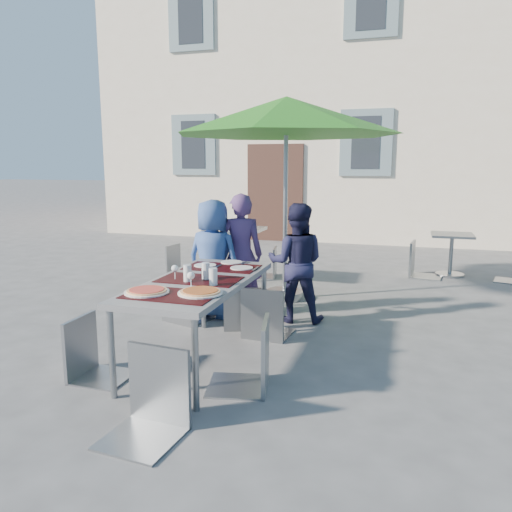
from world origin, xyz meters
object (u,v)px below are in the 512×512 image
(child_1, at_px, (241,255))
(bg_chair_l_1, at_px, (421,238))
(bg_chair_r_0, at_px, (269,245))
(chair_3, at_px, (89,311))
(chair_5, at_px, (148,341))
(pizza_near_right, at_px, (200,292))
(chair_2, at_px, (266,281))
(chair_4, at_px, (251,312))
(cafe_table_0, at_px, (235,244))
(bg_chair_l_0, at_px, (177,242))
(patio_umbrella, at_px, (286,117))
(dining_table, at_px, (199,286))
(pizza_near_left, at_px, (147,291))
(child_2, at_px, (296,263))
(cafe_table_1, at_px, (451,249))
(chair_1, at_px, (242,281))
(child_0, at_px, (213,259))
(chair_0, at_px, (182,271))

(child_1, xyz_separation_m, bg_chair_l_1, (2.03, 2.74, -0.09))
(bg_chair_r_0, bearing_deg, chair_3, -95.35)
(chair_3, xyz_separation_m, chair_5, (0.89, -0.63, 0.06))
(pizza_near_right, distance_m, chair_2, 1.24)
(chair_2, bearing_deg, bg_chair_l_1, 66.11)
(child_1, distance_m, bg_chair_l_1, 3.41)
(chair_4, distance_m, chair_5, 0.93)
(cafe_table_0, bearing_deg, bg_chair_r_0, 55.22)
(chair_4, distance_m, bg_chair_r_0, 3.98)
(bg_chair_l_0, bearing_deg, cafe_table_0, -19.65)
(bg_chair_l_1, bearing_deg, bg_chair_l_0, -167.36)
(patio_umbrella, bearing_deg, bg_chair_l_0, 152.73)
(dining_table, relative_size, pizza_near_left, 5.26)
(child_1, relative_size, chair_5, 1.35)
(child_2, bearing_deg, cafe_table_0, -58.69)
(bg_chair_l_0, xyz_separation_m, bg_chair_r_0, (1.52, 0.12, 0.01))
(pizza_near_right, distance_m, cafe_table_1, 5.34)
(chair_3, height_order, bg_chair_r_0, chair_3)
(chair_2, bearing_deg, child_1, 125.75)
(chair_1, bearing_deg, dining_table, -94.09)
(chair_4, bearing_deg, child_1, 111.32)
(dining_table, distance_m, pizza_near_left, 0.59)
(child_2, distance_m, chair_1, 0.68)
(chair_5, relative_size, patio_umbrella, 0.37)
(pizza_near_left, xyz_separation_m, child_1, (0.08, 2.02, -0.06))
(dining_table, xyz_separation_m, chair_4, (0.60, -0.39, -0.08))
(chair_3, distance_m, cafe_table_0, 3.53)
(child_1, bearing_deg, patio_umbrella, -128.65)
(child_2, height_order, patio_umbrella, patio_umbrella)
(pizza_near_left, distance_m, bg_chair_l_0, 4.25)
(pizza_near_left, bearing_deg, child_0, 95.83)
(pizza_near_left, relative_size, pizza_near_right, 1.00)
(patio_umbrella, bearing_deg, cafe_table_1, 44.11)
(chair_1, relative_size, patio_umbrella, 0.32)
(pizza_near_right, height_order, bg_chair_l_0, bg_chair_l_0)
(child_0, xyz_separation_m, bg_chair_l_1, (2.31, 2.91, -0.06))
(chair_0, bearing_deg, bg_chair_l_1, 51.50)
(child_0, height_order, chair_3, child_0)
(pizza_near_left, relative_size, child_2, 0.26)
(chair_1, relative_size, chair_3, 0.93)
(dining_table, height_order, cafe_table_1, dining_table)
(cafe_table_1, bearing_deg, chair_1, -123.98)
(chair_4, relative_size, bg_chair_l_1, 1.00)
(child_2, bearing_deg, child_1, -11.86)
(pizza_near_left, relative_size, chair_1, 0.39)
(child_2, distance_m, patio_umbrella, 1.90)
(chair_3, xyz_separation_m, bg_chair_l_0, (-1.14, 3.94, -0.07))
(pizza_near_right, relative_size, child_0, 0.26)
(child_1, height_order, chair_0, child_1)
(pizza_near_right, distance_m, bg_chair_l_0, 4.34)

